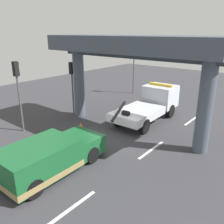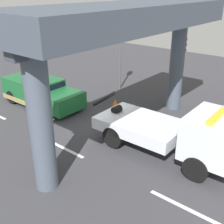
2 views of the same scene
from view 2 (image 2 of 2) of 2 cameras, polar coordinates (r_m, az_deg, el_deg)
ground_plane at (r=14.76m, az=-2.21°, el=-3.28°), size 60.00×40.00×0.10m
lane_stripe_mid at (r=13.16m, az=-9.80°, el=-7.04°), size 2.60×0.16×0.01m
lane_stripe_east at (r=10.19m, az=14.39°, el=-18.06°), size 2.60×0.16×0.01m
tow_truck_white at (r=12.05m, az=13.58°, el=-3.93°), size 7.27×2.50×2.46m
towed_van_green at (r=17.84m, az=-14.21°, el=3.80°), size 5.23×2.29×1.58m
overpass_structure at (r=12.24m, az=3.16°, el=16.57°), size 3.60×11.48×6.06m
traffic_light_near at (r=19.50m, az=1.73°, el=13.94°), size 0.39×0.32×4.57m
traffic_light_far at (r=17.23m, az=13.84°, el=10.84°), size 0.39×0.32×4.10m
traffic_cone_orange at (r=16.60m, az=0.67°, el=1.43°), size 0.61×0.61×0.72m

